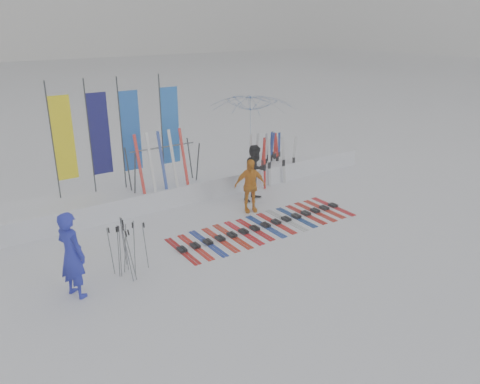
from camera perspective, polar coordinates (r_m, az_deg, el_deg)
ground at (r=11.40m, az=3.72°, el=-7.25°), size 120.00×120.00×0.00m
snow_bank at (r=14.86m, az=-7.16°, el=0.67°), size 14.00×1.60×0.60m
person_blue at (r=9.87m, az=-19.83°, el=-7.21°), size 0.66×0.78×1.82m
person_black at (r=14.26m, az=1.92°, el=2.36°), size 1.00×0.88×1.73m
person_yellow at (r=13.39m, az=1.21°, el=0.78°), size 0.99×0.65×1.57m
tent_canopy at (r=17.26m, az=1.50°, el=7.45°), size 3.75×3.79×2.81m
ski_row at (r=12.67m, az=3.14°, el=-4.08°), size 5.23×1.70×0.07m
pole_cluster at (r=10.48m, az=-13.71°, el=-6.79°), size 0.83×0.79×1.24m
feather_flags at (r=13.80m, az=-14.81°, el=7.02°), size 3.66×0.25×3.20m
ski_rack at (r=13.88m, az=-9.31°, el=3.83°), size 2.04×0.80×1.23m
upright_skis at (r=16.13m, az=3.67°, el=4.19°), size 1.57×1.20×1.65m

